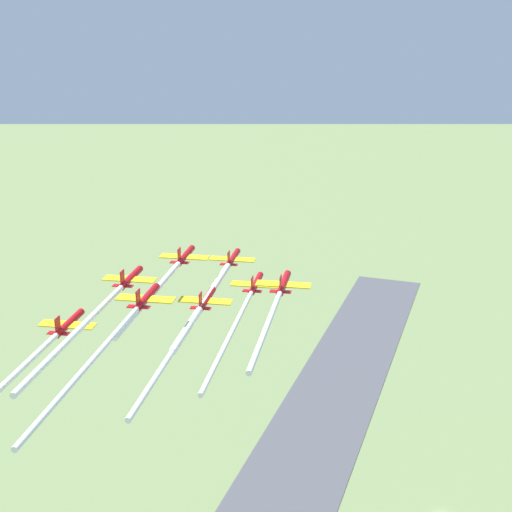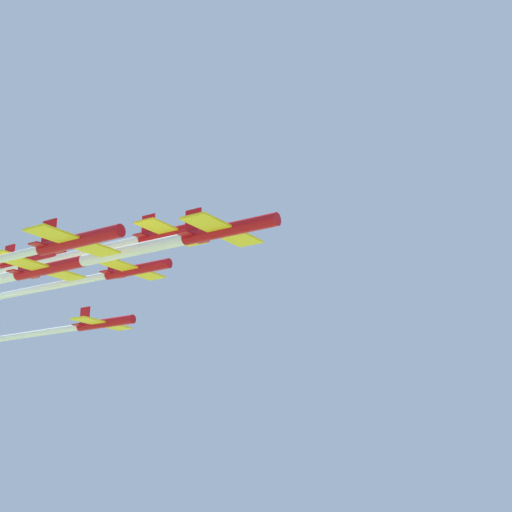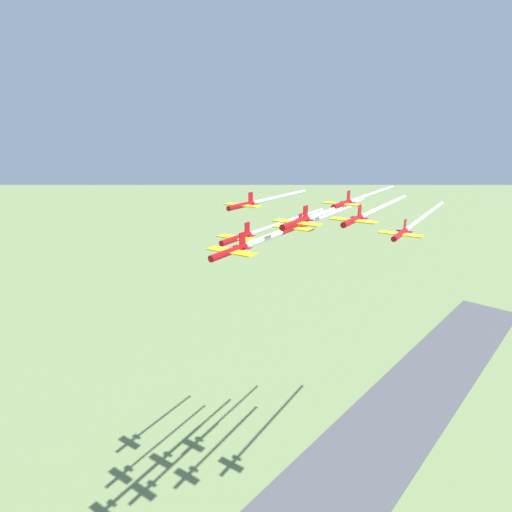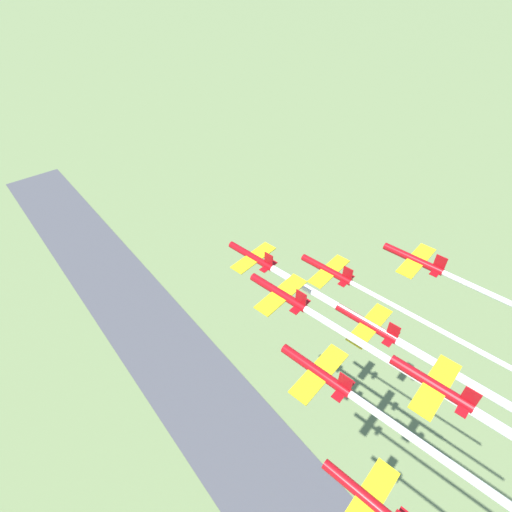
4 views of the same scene
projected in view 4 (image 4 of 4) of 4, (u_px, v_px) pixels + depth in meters
name	position (u px, v px, depth m)	size (l,w,h in m)	color
ground_plane	(266.00, 310.00, 180.56)	(3000.00, 3000.00, 0.00)	#6B7F4C
runway_strip	(253.00, 461.00, 130.42)	(188.30, 466.81, 0.20)	#47474C
jet_0	(253.00, 257.00, 72.94)	(9.73, 9.94, 3.45)	#B20C14
jet_1	(280.00, 293.00, 60.36)	(9.73, 9.94, 3.45)	#B20C14
jet_2	(328.00, 270.00, 71.50)	(9.73, 9.94, 3.45)	#B20C14
jet_3	(318.00, 371.00, 50.87)	(9.73, 9.94, 3.45)	#B20C14
jet_4	(368.00, 324.00, 60.95)	(9.73, 9.94, 3.45)	#B20C14
jet_5	(415.00, 259.00, 66.32)	(9.73, 9.94, 3.45)	#B20C14
jet_6	(367.00, 498.00, 43.71)	(9.73, 9.94, 3.45)	#B20C14
jet_7	(434.00, 384.00, 48.00)	(9.73, 9.94, 3.45)	#B20C14
smoke_trail_0	(376.00, 328.00, 60.34)	(20.27, 36.39, 1.20)	white
smoke_trail_1	(415.00, 376.00, 49.50)	(16.82, 30.20, 0.99)	white
smoke_trail_2	(465.00, 344.00, 59.24)	(19.24, 34.96, 0.79)	white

